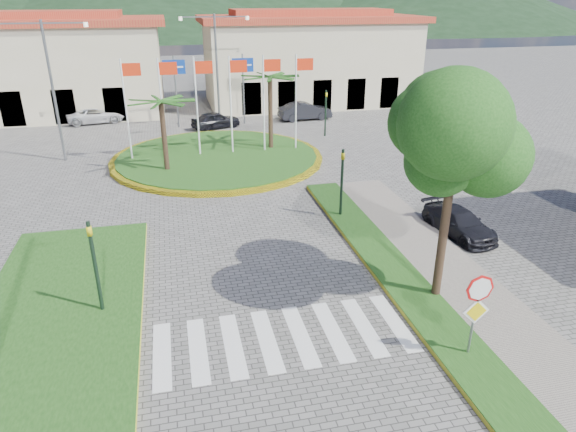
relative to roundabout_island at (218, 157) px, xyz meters
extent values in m
cube|color=gray|center=(6.00, -20.00, -0.10)|extent=(4.00, 28.00, 0.15)
cube|color=#194213|center=(4.80, -20.00, -0.08)|extent=(1.60, 28.00, 0.18)
cube|color=#194213|center=(-6.50, -16.00, -0.08)|extent=(5.00, 14.00, 0.18)
cube|color=silver|center=(0.00, -18.00, -0.17)|extent=(8.00, 3.00, 0.01)
cylinder|color=yellow|center=(0.00, 0.00, -0.05)|extent=(12.70, 12.70, 0.24)
cylinder|color=#194213|center=(0.00, 0.00, -0.02)|extent=(12.00, 12.00, 0.30)
cylinder|color=black|center=(-3.00, -2.00, 1.85)|extent=(0.28, 0.28, 4.05)
cylinder|color=black|center=(3.50, 1.00, 2.17)|extent=(0.28, 0.28, 4.68)
cylinder|color=silver|center=(-5.00, 0.50, 2.83)|extent=(0.10, 0.10, 6.00)
cube|color=red|center=(-4.45, 0.50, 5.23)|extent=(1.00, 0.03, 0.70)
cylinder|color=silver|center=(-3.00, 0.50, 2.83)|extent=(0.10, 0.10, 6.00)
cube|color=red|center=(-2.45, 0.50, 5.23)|extent=(1.00, 0.03, 0.70)
cylinder|color=silver|center=(-1.00, 0.50, 2.83)|extent=(0.10, 0.10, 6.00)
cube|color=red|center=(-0.45, 0.50, 5.23)|extent=(1.00, 0.03, 0.70)
cylinder|color=silver|center=(1.00, 0.50, 2.83)|extent=(0.10, 0.10, 6.00)
cube|color=red|center=(1.55, 0.50, 5.23)|extent=(1.00, 0.03, 0.70)
cylinder|color=silver|center=(3.00, 0.50, 2.83)|extent=(0.10, 0.10, 6.00)
cube|color=red|center=(3.55, 0.50, 5.23)|extent=(1.00, 0.03, 0.70)
cylinder|color=silver|center=(5.00, 0.50, 2.83)|extent=(0.10, 0.10, 6.00)
cube|color=red|center=(5.55, 0.50, 5.23)|extent=(1.00, 0.03, 0.70)
cylinder|color=slate|center=(4.90, -20.00, 1.08)|extent=(0.07, 0.07, 2.50)
cylinder|color=red|center=(4.90, -20.05, 2.08)|extent=(0.80, 0.03, 0.80)
cube|color=yellow|center=(4.90, -20.06, 1.38)|extent=(0.78, 0.03, 0.78)
cylinder|color=black|center=(5.50, -17.00, 2.03)|extent=(0.28, 0.28, 4.40)
ellipsoid|color=#184612|center=(5.50, -17.00, 5.03)|extent=(3.60, 3.60, 3.20)
cylinder|color=black|center=(-5.20, -15.50, 1.43)|extent=(0.12, 0.12, 3.20)
imported|color=gold|center=(-5.20, -15.50, 2.43)|extent=(0.15, 0.18, 0.90)
cylinder|color=black|center=(4.50, -10.00, 1.43)|extent=(0.12, 0.12, 3.20)
imported|color=gold|center=(4.50, -10.00, 2.43)|extent=(0.15, 0.18, 0.90)
cylinder|color=black|center=(8.00, 4.00, 1.43)|extent=(0.12, 0.12, 3.20)
imported|color=gold|center=(8.00, 4.00, 2.43)|extent=(0.18, 0.15, 0.90)
cylinder|color=slate|center=(-2.00, 9.00, 2.43)|extent=(0.12, 0.12, 5.20)
cube|color=#0D3295|center=(-2.00, 8.94, 4.23)|extent=(1.60, 0.05, 1.00)
cylinder|color=slate|center=(3.00, 9.00, 2.43)|extent=(0.12, 0.12, 5.20)
cube|color=#0D3295|center=(3.00, 8.94, 4.23)|extent=(1.60, 0.05, 1.00)
cylinder|color=slate|center=(1.00, 8.00, 3.83)|extent=(0.16, 0.16, 8.00)
cube|color=slate|center=(-0.20, 8.00, 7.63)|extent=(2.40, 0.08, 0.08)
cube|color=slate|center=(2.20, 8.00, 7.63)|extent=(2.40, 0.08, 0.08)
cylinder|color=slate|center=(-9.00, 2.00, 3.83)|extent=(0.16, 0.16, 8.00)
cube|color=slate|center=(-10.20, 2.00, 7.63)|extent=(2.40, 0.08, 0.08)
cube|color=slate|center=(-7.80, 2.00, 7.63)|extent=(2.40, 0.08, 0.08)
cube|color=beige|center=(-14.00, 16.00, 3.33)|extent=(22.00, 9.00, 7.00)
cube|color=#A93020|center=(-14.00, 16.00, 7.08)|extent=(23.32, 9.54, 0.50)
cube|color=#A93020|center=(-14.00, 16.00, 7.58)|extent=(16.50, 4.95, 0.60)
cube|color=beige|center=(10.00, 16.00, 3.33)|extent=(18.00, 9.00, 7.00)
cube|color=#A93020|center=(10.00, 16.00, 7.08)|extent=(19.08, 9.54, 0.50)
cube|color=#A93020|center=(10.00, 16.00, 7.58)|extent=(13.50, 4.95, 0.60)
imported|color=silver|center=(-8.20, 11.86, 0.43)|extent=(4.64, 2.79, 1.20)
imported|color=black|center=(0.70, 8.00, 0.44)|extent=(3.90, 2.68, 1.23)
imported|color=black|center=(7.89, 9.21, 0.52)|extent=(4.31, 1.85, 1.38)
imported|color=black|center=(8.77, -12.75, 0.37)|extent=(2.11, 3.92, 1.08)
camera|label=1|loc=(-2.57, -30.12, 9.16)|focal=32.00mm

